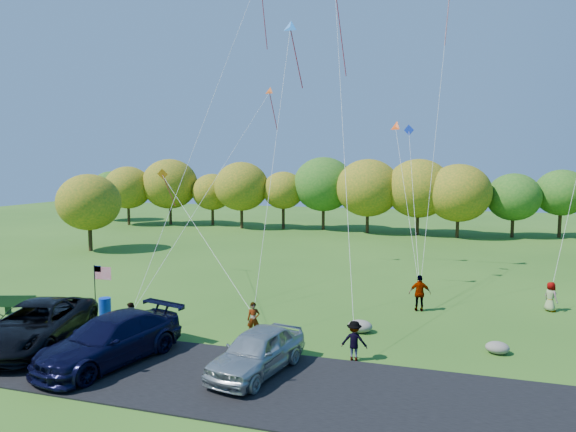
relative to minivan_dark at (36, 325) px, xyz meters
name	(u,v)px	position (x,y,z in m)	size (l,w,h in m)	color
ground	(240,341)	(8.02, 3.36, -1.00)	(140.00, 140.00, 0.00)	#2D5C1A
asphalt_lane	(199,375)	(8.02, -0.64, -0.97)	(44.00, 6.00, 0.06)	black
treeline	(379,192)	(9.52, 39.77, 3.77)	(75.19, 28.02, 8.30)	#3D2A16
minivan_dark	(36,325)	(0.00, 0.00, 0.00)	(3.11, 6.74, 1.87)	black
minivan_navy	(110,340)	(4.15, -0.59, -0.03)	(2.54, 6.25, 1.81)	black
minivan_silver	(257,351)	(10.01, 0.17, -0.11)	(1.95, 4.85, 1.65)	#A5ADB0
flyer_a	(253,319)	(8.38, 4.06, -0.21)	(0.58, 0.38, 1.58)	#4C4C59
flyer_b	(131,319)	(2.97, 2.56, -0.24)	(0.74, 0.58, 1.52)	#4C4C59
flyer_c	(354,341)	(13.25, 2.56, -0.19)	(1.04, 0.60, 1.61)	#4C4C59
flyer_d	(420,293)	(15.40, 10.46, -0.02)	(1.14, 0.48, 1.95)	#4C4C59
flyer_e	(551,297)	(22.07, 12.48, -0.20)	(0.77, 0.50, 1.58)	#4C4C59
park_bench	(19,305)	(-4.42, 3.51, -0.42)	(1.91, 0.90, 1.08)	#153B17
trash_barrel	(105,307)	(-0.17, 4.86, -0.54)	(0.61, 0.61, 0.91)	#0C32B7
flag_assembly	(100,278)	(0.02, 4.28, 1.09)	(1.02, 0.66, 2.75)	black
boulder_near	(360,326)	(12.92, 6.08, -0.71)	(1.15, 0.90, 0.57)	gray
boulder_far	(497,348)	(18.80, 5.06, -0.75)	(0.95, 0.79, 0.50)	gray
kites_aloft	(335,27)	(9.43, 16.37, 15.66)	(27.27, 8.09, 14.28)	#E35419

